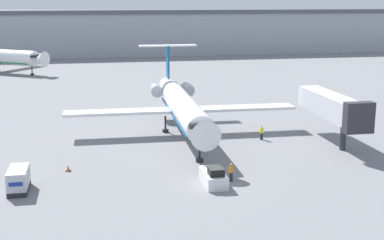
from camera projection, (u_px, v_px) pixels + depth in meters
ground_plane at (215, 186)px, 49.56m from camera, size 600.00×600.00×0.00m
terminal_building at (125, 32)px, 162.95m from camera, size 180.00×16.80×13.57m
airplane_main at (182, 105)px, 67.91m from camera, size 29.67×31.15×10.14m
pushback_tug at (214, 177)px, 49.85m from camera, size 1.91×4.36×1.89m
luggage_cart at (19, 180)px, 48.05m from camera, size 1.70×3.78×2.09m
worker_near_tug at (231, 172)px, 50.51m from camera, size 0.40×0.25×1.82m
worker_by_wing at (262, 132)px, 65.56m from camera, size 0.40×0.24×1.71m
traffic_cone_left at (68, 168)px, 53.71m from camera, size 0.55×0.55×0.60m
jet_bridge at (333, 107)px, 63.17m from camera, size 3.20×14.43×6.19m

